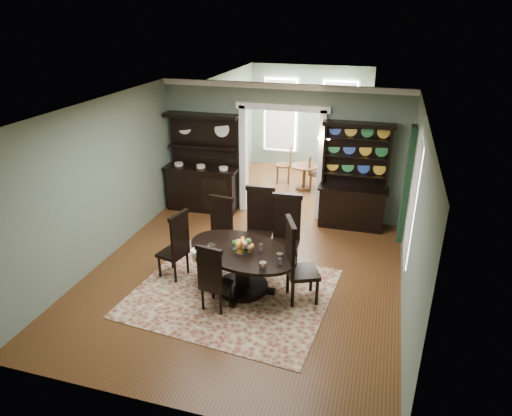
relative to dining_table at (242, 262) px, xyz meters
The scene contains 19 objects.
room 1.11m from the dining_table, 107.79° to the left, with size 5.51×6.01×3.01m.
parlor 5.95m from the dining_table, 91.18° to the left, with size 3.51×3.50×3.01m.
doorway_trim 3.50m from the dining_table, 92.07° to the left, with size 2.08×0.25×2.57m.
right_window 3.05m from the dining_table, 26.12° to the left, with size 0.15×1.47×2.12m.
wall_sconce 3.55m from the dining_table, 75.38° to the left, with size 0.27×0.21×0.21m.
rug 0.57m from the dining_table, 132.45° to the right, with size 3.21×2.77×0.01m, color maroon.
dining_table is the anchor object (origin of this frame).
centerpiece 0.33m from the dining_table, 69.47° to the right, with size 1.60×1.03×0.26m.
chair_far_left 1.12m from the dining_table, 130.09° to the left, with size 0.53×0.51×1.29m.
chair_far_mid 1.18m from the dining_table, 91.55° to the left, with size 0.58×0.55×1.43m.
chair_far_right 1.13m from the dining_table, 61.68° to the left, with size 0.55×0.53×1.42m.
chair_end_left 1.23m from the dining_table, behind, with size 0.54×0.56×1.28m.
chair_end_right 0.94m from the dining_table, ahead, with size 0.68×0.69×1.45m.
chair_near 0.74m from the dining_table, 110.94° to the right, with size 0.49×0.47×1.18m.
sideboard 3.65m from the dining_table, 122.54° to the left, with size 1.75×0.68×2.28m.
welsh_dresser 3.46m from the dining_table, 63.49° to the left, with size 1.49×0.56×2.31m.
parlor_table 4.99m from the dining_table, 88.63° to the left, with size 0.71×0.71×0.66m.
parlor_chair_left 5.36m from the dining_table, 94.86° to the left, with size 0.47×0.46×1.05m.
parlor_chair_right 4.99m from the dining_table, 85.68° to the left, with size 0.41×0.41×0.97m.
Camera 1 is at (2.19, -6.64, 4.46)m, focal length 32.00 mm.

